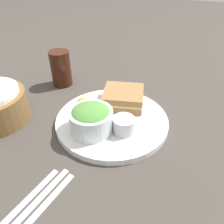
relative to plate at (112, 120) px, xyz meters
name	(u,v)px	position (x,y,z in m)	size (l,w,h in m)	color
ground_plane	(112,123)	(0.00, 0.00, -0.01)	(4.00, 4.00, 0.00)	#3D3833
plate	(112,120)	(0.00, 0.00, 0.00)	(0.30, 0.30, 0.02)	silver
sandwich	(123,97)	(0.08, 0.00, 0.03)	(0.13, 0.14, 0.04)	olive
salad_bowl	(91,118)	(-0.06, 0.03, 0.04)	(0.11, 0.11, 0.07)	silver
dressing_cup	(124,125)	(-0.04, -0.05, 0.03)	(0.05, 0.05, 0.04)	#B7B7BC
orange_wedge	(84,103)	(0.00, 0.09, 0.03)	(0.04, 0.04, 0.04)	orange
drink_glass	(61,68)	(0.12, 0.25, 0.05)	(0.07, 0.07, 0.12)	#38190F
fork	(43,207)	(-0.28, 0.01, -0.01)	(0.17, 0.01, 0.01)	silver
knife	(36,202)	(-0.28, 0.02, -0.01)	(0.18, 0.01, 0.01)	silver
spoon	(29,198)	(-0.27, 0.04, -0.01)	(0.15, 0.01, 0.01)	silver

